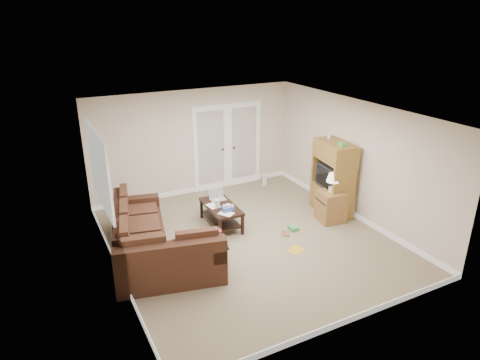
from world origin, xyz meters
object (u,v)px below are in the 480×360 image
side_cabinet (331,204)px  coffee_table (221,214)px  sectional_sofa (152,245)px  tv_armoire (333,178)px

side_cabinet → coffee_table: bearing=166.9°
sectional_sofa → side_cabinet: (3.79, -0.17, 0.06)m
sectional_sofa → side_cabinet: size_ratio=2.79×
coffee_table → sectional_sofa: bearing=-155.4°
sectional_sofa → side_cabinet: side_cabinet is taller
coffee_table → tv_armoire: tv_armoire is taller
tv_armoire → side_cabinet: bearing=-120.7°
sectional_sofa → coffee_table: sectional_sofa is taller
coffee_table → side_cabinet: size_ratio=1.07×
tv_armoire → side_cabinet: (-0.27, -0.33, -0.42)m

